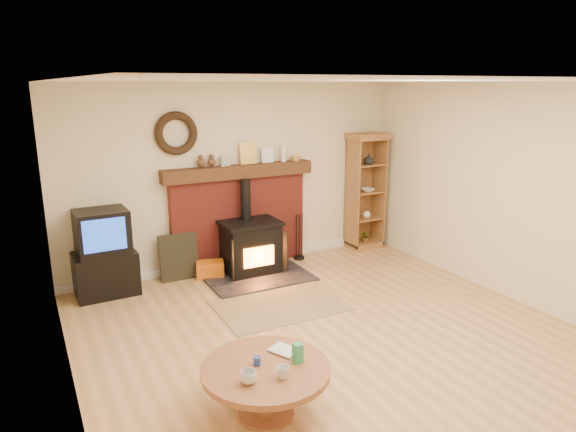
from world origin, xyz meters
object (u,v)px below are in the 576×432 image
wood_stove (252,249)px  coffee_table (266,376)px  tv_unit (104,255)px  curio_cabinet (365,191)px

wood_stove → coffee_table: size_ratio=1.37×
wood_stove → tv_unit: wood_stove is taller
wood_stove → coffee_table: wood_stove is taller
tv_unit → wood_stove: bearing=-5.8°
wood_stove → curio_cabinet: 2.19m
wood_stove → curio_cabinet: size_ratio=0.76×
tv_unit → curio_cabinet: size_ratio=0.59×
wood_stove → curio_cabinet: (2.10, 0.28, 0.56)m
wood_stove → tv_unit: size_ratio=1.28×
tv_unit → coffee_table: (0.72, -3.16, -0.17)m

